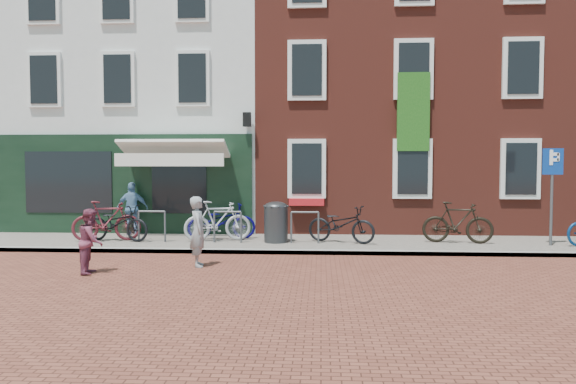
# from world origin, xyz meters

# --- Properties ---
(ground) EXTENTS (80.00, 80.00, 0.00)m
(ground) POSITION_xyz_m (0.00, 0.00, 0.00)
(ground) COLOR brown
(sidewalk) EXTENTS (24.00, 3.00, 0.10)m
(sidewalk) POSITION_xyz_m (1.00, 1.50, 0.05)
(sidewalk) COLOR slate
(sidewalk) RESTS_ON ground
(building_stucco) EXTENTS (8.00, 8.00, 9.00)m
(building_stucco) POSITION_xyz_m (-5.00, 7.00, 4.50)
(building_stucco) COLOR silver
(building_stucco) RESTS_ON ground
(building_brick_mid) EXTENTS (6.00, 8.00, 10.00)m
(building_brick_mid) POSITION_xyz_m (2.00, 7.00, 5.00)
(building_brick_mid) COLOR maroon
(building_brick_mid) RESTS_ON ground
(building_brick_right) EXTENTS (6.00, 8.00, 10.00)m
(building_brick_right) POSITION_xyz_m (8.00, 7.00, 5.00)
(building_brick_right) COLOR maroon
(building_brick_right) RESTS_ON ground
(litter_bin) EXTENTS (0.62, 0.62, 1.13)m
(litter_bin) POSITION_xyz_m (-0.26, 1.34, 0.68)
(litter_bin) COLOR #333436
(litter_bin) RESTS_ON sidewalk
(parking_sign) EXTENTS (0.50, 0.07, 2.43)m
(parking_sign) POSITION_xyz_m (6.65, 1.19, 1.75)
(parking_sign) COLOR #4C4C4F
(parking_sign) RESTS_ON sidewalk
(woman) EXTENTS (0.47, 0.60, 1.47)m
(woman) POSITION_xyz_m (-1.64, -1.58, 0.73)
(woman) COLOR gray
(woman) RESTS_ON ground
(boy) EXTENTS (0.57, 0.69, 1.27)m
(boy) POSITION_xyz_m (-3.58, -2.40, 0.64)
(boy) COLOR brown
(boy) RESTS_ON ground
(cafe_person) EXTENTS (0.93, 0.47, 1.52)m
(cafe_person) POSITION_xyz_m (-4.50, 2.60, 0.86)
(cafe_person) COLOR #5F87AE
(cafe_person) RESTS_ON sidewalk
(bicycle_0) EXTENTS (1.92, 1.01, 0.96)m
(bicycle_0) POSITION_xyz_m (-4.47, 1.32, 0.58)
(bicycle_0) COLOR black
(bicycle_0) RESTS_ON sidewalk
(bicycle_1) EXTENTS (1.84, 0.92, 1.06)m
(bicycle_1) POSITION_xyz_m (-4.75, 1.29, 0.63)
(bicycle_1) COLOR #55181F
(bicycle_1) RESTS_ON sidewalk
(bicycle_2) EXTENTS (1.93, 1.09, 0.96)m
(bicycle_2) POSITION_xyz_m (-1.77, 1.84, 0.58)
(bicycle_2) COLOR #090454
(bicycle_2) RESTS_ON sidewalk
(bicycle_3) EXTENTS (1.84, 1.00, 1.06)m
(bicycle_3) POSITION_xyz_m (-1.82, 1.48, 0.63)
(bicycle_3) COLOR #ABAAAD
(bicycle_3) RESTS_ON sidewalk
(bicycle_4) EXTENTS (1.93, 1.31, 0.96)m
(bicycle_4) POSITION_xyz_m (1.44, 1.37, 0.58)
(bicycle_4) COLOR black
(bicycle_4) RESTS_ON sidewalk
(bicycle_5) EXTENTS (1.83, 0.82, 1.06)m
(bicycle_5) POSITION_xyz_m (4.42, 1.47, 0.63)
(bicycle_5) COLOR black
(bicycle_5) RESTS_ON sidewalk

